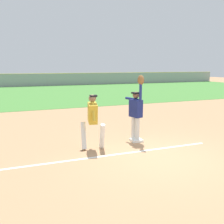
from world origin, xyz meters
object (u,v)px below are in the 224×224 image
runner (93,118)px  parked_car_silver (91,78)px  fielder (136,109)px  parked_car_tan (22,80)px  parked_car_black (56,79)px  baseball (141,93)px  first_base (136,140)px

runner → parked_car_silver: (8.93, 30.73, -0.32)m
fielder → parked_car_tan: (-3.12, 30.19, -0.45)m
parked_car_black → parked_car_silver: same height
baseball → fielder: bearing=139.4°
first_base → baseball: (0.11, -0.04, 1.63)m
fielder → runner: 1.65m
runner → parked_car_tan: size_ratio=0.38×
fielder → parked_car_silver: size_ratio=0.50×
fielder → baseball: size_ratio=30.81×
parked_car_black → baseball: bearing=-86.5°
first_base → parked_car_black: 30.59m
first_base → baseball: size_ratio=5.14×
fielder → parked_car_silver: (7.30, 30.46, -0.45)m
baseball → parked_car_black: 30.64m
runner → parked_car_silver: size_ratio=0.38×
parked_car_black → first_base: bearing=-86.8°
fielder → baseball: fielder is taller
parked_car_tan → first_base: bearing=-77.7°
baseball → parked_car_black: size_ratio=0.02×
first_base → runner: bearing=-172.3°
parked_car_tan → runner: bearing=-80.8°
first_base → baseball: 1.64m
first_base → runner: size_ratio=0.22×
first_base → baseball: baseball is taller
first_base → parked_car_black: parked_car_black is taller
runner → first_base: bearing=17.2°
fielder → baseball: bearing=124.5°
first_base → fielder: (0.00, 0.05, 1.08)m
runner → parked_car_black: (3.31, 30.76, -0.32)m
baseball → parked_car_silver: (7.19, 30.55, -1.00)m
runner → fielder: bearing=19.1°
parked_car_tan → parked_car_black: same height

